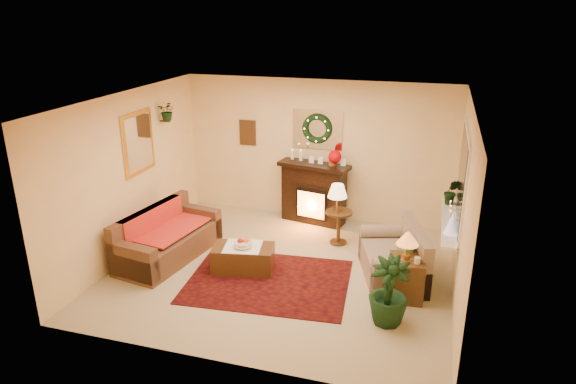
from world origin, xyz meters
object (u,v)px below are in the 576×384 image
(sofa, at_px, (168,233))
(fireplace, at_px, (314,193))
(end_table_square, at_px, (406,280))
(coffee_table, at_px, (243,257))
(side_table_round, at_px, (339,226))
(loveseat, at_px, (393,251))

(sofa, relative_size, fireplace, 1.60)
(sofa, height_order, end_table_square, sofa)
(sofa, xyz_separation_m, coffee_table, (1.28, -0.06, -0.22))
(end_table_square, height_order, coffee_table, end_table_square)
(fireplace, xyz_separation_m, side_table_round, (0.63, -0.81, -0.22))
(loveseat, distance_m, coffee_table, 2.24)
(sofa, xyz_separation_m, end_table_square, (3.71, -0.16, -0.16))
(end_table_square, bearing_deg, sofa, 177.55)
(loveseat, xyz_separation_m, coffee_table, (-2.19, -0.42, -0.21))
(side_table_round, height_order, coffee_table, side_table_round)
(coffee_table, bearing_deg, end_table_square, -13.09)
(fireplace, distance_m, end_table_square, 2.92)
(sofa, bearing_deg, loveseat, 15.11)
(end_table_square, bearing_deg, side_table_round, 130.39)
(fireplace, bearing_deg, side_table_round, -41.37)
(loveseat, height_order, side_table_round, loveseat)
(end_table_square, bearing_deg, loveseat, 114.22)
(loveseat, xyz_separation_m, end_table_square, (0.23, -0.52, -0.15))
(fireplace, relative_size, side_table_round, 1.99)
(sofa, bearing_deg, end_table_square, 6.73)
(loveseat, height_order, coffee_table, loveseat)
(fireplace, distance_m, loveseat, 2.37)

